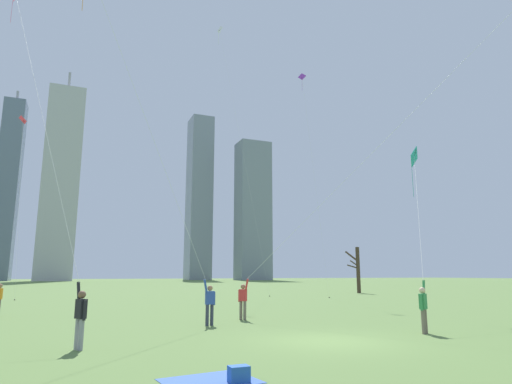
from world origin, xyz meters
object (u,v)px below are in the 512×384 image
(kite_flyer_far_back_pink, at_px, (64,232))
(distant_kite_low_near_trees_white, at_px, (224,50))
(picnic_spot, at_px, (226,377))
(kite_flyer_midfield_center_yellow, at_px, (313,225))
(bare_tree_leftmost, at_px, (357,269))
(kite_flyer_foreground_right_orange, at_px, (179,216))
(distant_kite_drifting_right_red, at_px, (22,143))
(distant_kite_high_overhead_purple, at_px, (305,100))
(kite_flyer_foreground_left_teal, at_px, (421,265))

(kite_flyer_far_back_pink, distance_m, distant_kite_low_near_trees_white, 39.32)
(kite_flyer_far_back_pink, xyz_separation_m, picnic_spot, (3.33, -6.92, -3.33))
(kite_flyer_midfield_center_yellow, height_order, distant_kite_low_near_trees_white, distant_kite_low_near_trees_white)
(kite_flyer_far_back_pink, relative_size, bare_tree_leftmost, 3.67)
(kite_flyer_foreground_right_orange, height_order, distant_kite_drifting_right_red, kite_flyer_foreground_right_orange)
(kite_flyer_far_back_pink, relative_size, distant_kite_high_overhead_purple, 0.86)
(kite_flyer_foreground_left_teal, xyz_separation_m, picnic_spot, (-9.90, -5.19, -2.35))
(bare_tree_leftmost, bearing_deg, kite_flyer_foreground_left_teal, -120.91)
(distant_kite_drifting_right_red, height_order, bare_tree_leftmost, distant_kite_drifting_right_red)
(distant_kite_low_near_trees_white, height_order, distant_kite_drifting_right_red, distant_kite_low_near_trees_white)
(kite_flyer_far_back_pink, bearing_deg, distant_kite_high_overhead_purple, 44.57)
(kite_flyer_midfield_center_yellow, distance_m, kite_flyer_foreground_right_orange, 6.15)
(kite_flyer_foreground_right_orange, distance_m, distant_kite_drifting_right_red, 24.36)
(distant_kite_low_near_trees_white, distance_m, bare_tree_leftmost, 29.09)
(kite_flyer_foreground_left_teal, relative_size, distant_kite_low_near_trees_white, 0.31)
(kite_flyer_far_back_pink, distance_m, kite_flyer_foreground_right_orange, 5.08)
(kite_flyer_far_back_pink, bearing_deg, picnic_spot, -64.27)
(kite_flyer_midfield_center_yellow, height_order, bare_tree_leftmost, kite_flyer_midfield_center_yellow)
(kite_flyer_midfield_center_yellow, bearing_deg, kite_flyer_foreground_left_teal, -52.69)
(distant_kite_high_overhead_purple, bearing_deg, bare_tree_leftmost, 33.37)
(kite_flyer_foreground_left_teal, relative_size, kite_flyer_foreground_right_orange, 0.57)
(distant_kite_high_overhead_purple, height_order, picnic_spot, distant_kite_high_overhead_purple)
(distant_kite_drifting_right_red, xyz_separation_m, picnic_spot, (7.68, -30.61, -12.66))
(kite_flyer_foreground_left_teal, xyz_separation_m, distant_kite_high_overhead_purple, (6.90, 21.56, 16.39))
(bare_tree_leftmost, bearing_deg, distant_kite_drifting_right_red, -175.56)
(distant_kite_high_overhead_purple, bearing_deg, distant_kite_drifting_right_red, 171.02)
(kite_flyer_midfield_center_yellow, relative_size, bare_tree_leftmost, 3.21)
(distant_kite_low_near_trees_white, bearing_deg, picnic_spot, -107.46)
(kite_flyer_midfield_center_yellow, xyz_separation_m, distant_kite_low_near_trees_white, (3.87, 26.00, 22.81))
(kite_flyer_foreground_left_teal, height_order, distant_kite_high_overhead_purple, distant_kite_high_overhead_purple)
(bare_tree_leftmost, bearing_deg, kite_flyer_foreground_right_orange, -137.15)
(kite_flyer_far_back_pink, bearing_deg, kite_flyer_foreground_left_teal, -7.46)
(kite_flyer_far_back_pink, relative_size, kite_flyer_midfield_center_yellow, 1.14)
(kite_flyer_far_back_pink, relative_size, picnic_spot, 9.52)
(kite_flyer_far_back_pink, distance_m, bare_tree_leftmost, 39.98)
(distant_kite_low_near_trees_white, height_order, picnic_spot, distant_kite_low_near_trees_white)
(kite_flyer_foreground_right_orange, xyz_separation_m, distant_kite_high_overhead_purple, (15.82, 17.35, 14.35))
(distant_kite_low_near_trees_white, bearing_deg, kite_flyer_foreground_left_teal, -92.06)
(kite_flyer_foreground_left_teal, bearing_deg, distant_kite_drifting_right_red, 124.66)
(distant_kite_high_overhead_purple, xyz_separation_m, bare_tree_leftmost, (9.93, 6.54, -16.13))
(distant_kite_low_near_trees_white, xyz_separation_m, bare_tree_leftmost, (15.76, -1.58, -24.40))
(distant_kite_low_near_trees_white, relative_size, distant_kite_drifting_right_red, 2.02)
(kite_flyer_midfield_center_yellow, relative_size, kite_flyer_foreground_right_orange, 1.01)
(kite_flyer_midfield_center_yellow, relative_size, distant_kite_low_near_trees_white, 0.54)
(kite_flyer_foreground_left_teal, xyz_separation_m, kite_flyer_far_back_pink, (-13.23, 1.73, 0.99))
(kite_flyer_foreground_right_orange, bearing_deg, kite_flyer_far_back_pink, -150.08)
(distant_kite_high_overhead_purple, relative_size, distant_kite_drifting_right_red, 1.45)
(kite_flyer_midfield_center_yellow, xyz_separation_m, picnic_spot, (-7.09, -8.86, -4.20))
(kite_flyer_far_back_pink, height_order, bare_tree_leftmost, kite_flyer_far_back_pink)
(kite_flyer_far_back_pink, distance_m, distant_kite_high_overhead_purple, 32.18)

